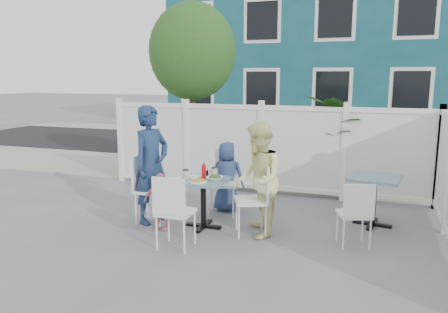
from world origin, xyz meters
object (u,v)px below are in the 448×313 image
(main_table, at_px, (203,190))
(chair_left, at_px, (147,183))
(utility_cabinet, at_px, (158,138))
(spare_table, at_px, (374,188))
(man, at_px, (152,165))
(chair_back, at_px, (223,176))
(chair_near, at_px, (173,207))
(toddler, at_px, (161,201))
(chair_right, at_px, (257,194))
(boy, at_px, (227,176))
(woman, at_px, (258,180))

(main_table, distance_m, chair_left, 0.86)
(main_table, bearing_deg, utility_cabinet, 125.62)
(spare_table, bearing_deg, man, -164.11)
(main_table, xyz_separation_m, chair_back, (0.02, 0.75, 0.03))
(spare_table, relative_size, chair_near, 0.83)
(man, bearing_deg, chair_back, -30.27)
(utility_cabinet, xyz_separation_m, man, (1.82, -3.65, 0.19))
(main_table, height_order, chair_near, chair_near)
(chair_near, xyz_separation_m, toddler, (-0.48, 0.60, -0.14))
(chair_right, bearing_deg, utility_cabinet, 20.70)
(boy, bearing_deg, main_table, 78.41)
(chair_left, height_order, toddler, chair_left)
(chair_left, xyz_separation_m, woman, (1.66, -0.01, 0.19))
(chair_near, relative_size, man, 0.55)
(main_table, relative_size, chair_back, 0.71)
(chair_near, relative_size, boy, 0.84)
(chair_right, xyz_separation_m, toddler, (-1.31, -0.26, -0.16))
(utility_cabinet, xyz_separation_m, toddler, (2.09, -3.92, -0.26))
(chair_back, xyz_separation_m, woman, (0.78, -0.80, 0.19))
(utility_cabinet, distance_m, spare_table, 5.61)
(main_table, height_order, chair_right, chair_right)
(chair_right, bearing_deg, chair_back, 22.73)
(chair_back, bearing_deg, man, 29.57)
(toddler, bearing_deg, chair_right, 1.29)
(chair_right, xyz_separation_m, chair_near, (-0.83, -0.86, -0.02))
(main_table, xyz_separation_m, toddler, (-0.53, -0.27, -0.14))
(woman, xyz_separation_m, boy, (-0.74, 0.90, -0.21))
(main_table, bearing_deg, spare_table, 21.05)
(utility_cabinet, distance_m, chair_back, 3.92)
(chair_left, relative_size, boy, 0.90)
(chair_near, height_order, man, man)
(chair_right, distance_m, toddler, 1.34)
(toddler, bearing_deg, woman, -0.48)
(chair_back, bearing_deg, chair_left, 28.48)
(main_table, bearing_deg, chair_back, 88.36)
(chair_back, relative_size, woman, 0.65)
(chair_left, xyz_separation_m, toddler, (0.33, -0.23, -0.18))
(utility_cabinet, bearing_deg, chair_right, -43.42)
(utility_cabinet, bearing_deg, chair_left, -60.79)
(man, distance_m, toddler, 0.58)
(chair_right, bearing_deg, spare_table, -81.57)
(utility_cabinet, distance_m, man, 4.09)
(chair_back, bearing_deg, woman, 121.24)
(chair_right, xyz_separation_m, man, (-1.57, 0.00, 0.29))
(toddler, bearing_deg, chair_left, 134.78)
(spare_table, bearing_deg, boy, -179.71)
(main_table, relative_size, toddler, 0.86)
(man, relative_size, woman, 1.11)
(toddler, bearing_deg, main_table, 16.62)
(man, bearing_deg, chair_left, 131.42)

